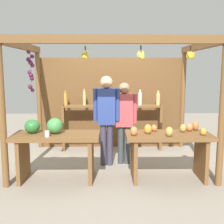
% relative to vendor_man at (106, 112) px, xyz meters
% --- Properties ---
extents(ground_plane, '(12.00, 12.00, 0.00)m').
position_rel_vendor_man_xyz_m(ground_plane, '(0.10, 0.14, -0.99)').
color(ground_plane, gray).
rests_on(ground_plane, ground).
extents(market_stall, '(3.36, 2.30, 2.24)m').
position_rel_vendor_man_xyz_m(market_stall, '(0.09, 0.64, 0.33)').
color(market_stall, brown).
rests_on(market_stall, ground).
extents(fruit_counter_left, '(1.36, 0.64, 1.00)m').
position_rel_vendor_man_xyz_m(fruit_counter_left, '(-0.83, -0.67, -0.38)').
color(fruit_counter_left, brown).
rests_on(fruit_counter_left, ground).
extents(fruit_counter_right, '(1.36, 0.64, 0.91)m').
position_rel_vendor_man_xyz_m(fruit_counter_right, '(0.99, -0.67, -0.42)').
color(fruit_counter_right, brown).
rests_on(fruit_counter_right, ground).
extents(bottle_shelf_unit, '(2.15, 0.22, 1.35)m').
position_rel_vendor_man_xyz_m(bottle_shelf_unit, '(0.14, 0.96, -0.19)').
color(bottle_shelf_unit, brown).
rests_on(bottle_shelf_unit, ground).
extents(vendor_man, '(0.48, 0.22, 1.65)m').
position_rel_vendor_man_xyz_m(vendor_man, '(0.00, 0.00, 0.00)').
color(vendor_man, '#3C394F').
rests_on(vendor_man, ground).
extents(vendor_woman, '(0.48, 0.21, 1.53)m').
position_rel_vendor_man_xyz_m(vendor_woman, '(0.33, 0.09, -0.08)').
color(vendor_woman, '#3B4144').
rests_on(vendor_woman, ground).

